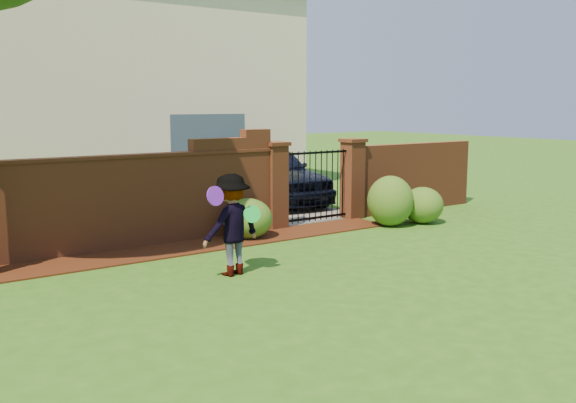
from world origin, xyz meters
TOP-DOWN VIEW (x-y plane):
  - ground at (0.00, 0.00)m, footprint 80.00×80.00m
  - mulch_bed at (-0.95, 3.34)m, footprint 11.10×1.08m
  - brick_wall at (-2.01, 4.00)m, footprint 8.70×0.31m
  - brick_wall_return at (6.60, 4.00)m, footprint 4.00×0.25m
  - pillar_left at (2.40, 4.00)m, footprint 0.50×0.50m
  - pillar_right at (4.60, 4.00)m, footprint 0.50×0.50m
  - iron_gate at (3.50, 4.00)m, footprint 1.78×0.03m
  - driveway at (3.50, 8.00)m, footprint 3.20×8.00m
  - house at (1.00, 12.00)m, footprint 12.40×6.40m
  - car at (4.29, 6.90)m, footprint 2.28×4.83m
  - shrub_left at (1.34, 3.43)m, footprint 1.00×1.00m
  - shrub_middle at (4.62, 2.75)m, footprint 1.02×1.02m
  - shrub_right at (5.46, 2.57)m, footprint 0.93×0.93m
  - man at (-0.30, 1.23)m, footprint 1.12×0.75m
  - frisbee_purple at (-0.70, 1.04)m, footprint 0.31×0.14m
  - frisbee_green at (-0.05, 1.05)m, footprint 0.29×0.13m

SIDE VIEW (x-z plane):
  - ground at x=0.00m, z-range -0.01..0.00m
  - driveway at x=3.50m, z-range 0.00..0.01m
  - mulch_bed at x=-0.95m, z-range 0.00..0.03m
  - shrub_left at x=1.34m, z-range 0.00..0.82m
  - shrub_right at x=5.46m, z-range 0.00..0.83m
  - shrub_middle at x=4.62m, z-range 0.00..1.12m
  - car at x=4.29m, z-range 0.00..1.60m
  - man at x=-0.30m, z-range 0.00..1.61m
  - brick_wall_return at x=6.60m, z-range 0.00..1.70m
  - iron_gate at x=3.50m, z-range 0.05..1.65m
  - brick_wall at x=-2.01m, z-range -0.15..2.01m
  - pillar_left at x=2.40m, z-range 0.02..1.90m
  - pillar_right at x=4.60m, z-range 0.02..1.90m
  - frisbee_green at x=-0.05m, z-range 0.84..1.12m
  - frisbee_purple at x=-0.70m, z-range 1.17..1.47m
  - house at x=1.00m, z-range 0.01..6.31m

